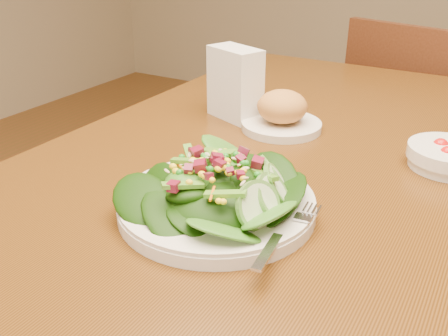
# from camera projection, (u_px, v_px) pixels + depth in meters

# --- Properties ---
(dining_table) EXTENTS (0.90, 1.40, 0.75)m
(dining_table) POSITION_uv_depth(u_px,v_px,m) (303.00, 215.00, 0.88)
(dining_table) COLOR #593412
(dining_table) RESTS_ON ground_plane
(chair_far) EXTENTS (0.49, 0.49, 0.86)m
(chair_far) POSITION_uv_depth(u_px,v_px,m) (408.00, 145.00, 1.66)
(chair_far) COLOR #4B2614
(chair_far) RESTS_ON ground_plane
(salad_plate) EXTENTS (0.28, 0.27, 0.08)m
(salad_plate) POSITION_uv_depth(u_px,v_px,m) (223.00, 194.00, 0.68)
(salad_plate) COLOR silver
(salad_plate) RESTS_ON dining_table
(bread_plate) EXTENTS (0.16, 0.16, 0.08)m
(bread_plate) POSITION_uv_depth(u_px,v_px,m) (282.00, 114.00, 0.97)
(bread_plate) COLOR silver
(bread_plate) RESTS_ON dining_table
(tomato_bowl) EXTENTS (0.13, 0.13, 0.04)m
(tomato_bowl) POSITION_uv_depth(u_px,v_px,m) (448.00, 156.00, 0.82)
(tomato_bowl) COLOR silver
(tomato_bowl) RESTS_ON dining_table
(napkin_holder) EXTENTS (0.13, 0.10, 0.14)m
(napkin_holder) POSITION_uv_depth(u_px,v_px,m) (235.00, 82.00, 1.01)
(napkin_holder) COLOR white
(napkin_holder) RESTS_ON dining_table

